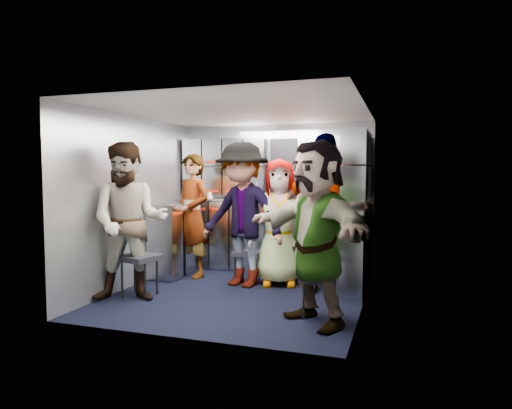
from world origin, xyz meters
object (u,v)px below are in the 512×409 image
(jump_seat_mid_right, at_px, (326,255))
(attendant_arc_e, at_px, (316,232))
(jump_seat_mid_left, at_px, (247,255))
(attendant_arc_c, at_px, (279,222))
(attendant_arc_a, at_px, (130,222))
(attendant_arc_d, at_px, (324,213))
(attendant_arc_b, at_px, (242,215))
(jump_seat_near_right, at_px, (319,280))
(attendant_standing, at_px, (192,216))
(jump_seat_near_left, at_px, (139,260))
(jump_seat_center, at_px, (283,248))

(jump_seat_mid_right, bearing_deg, attendant_arc_e, -84.47)
(jump_seat_mid_left, xyz_separation_m, attendant_arc_c, (0.42, 0.01, 0.43))
(attendant_arc_a, xyz_separation_m, attendant_arc_d, (1.95, 1.06, 0.06))
(jump_seat_mid_right, bearing_deg, attendant_arc_b, -166.57)
(jump_seat_mid_right, height_order, jump_seat_near_right, jump_seat_mid_right)
(attendant_standing, height_order, attendant_arc_d, attendant_arc_d)
(jump_seat_near_right, relative_size, attendant_standing, 0.25)
(jump_seat_near_left, distance_m, attendant_arc_d, 2.20)
(jump_seat_near_right, distance_m, attendant_arc_b, 1.57)
(jump_seat_near_right, relative_size, attendant_arc_c, 0.26)
(jump_seat_mid_left, bearing_deg, attendant_arc_d, -6.89)
(attendant_arc_b, height_order, attendant_arc_e, attendant_arc_b)
(attendant_standing, distance_m, attendant_arc_c, 1.24)
(jump_seat_mid_left, relative_size, jump_seat_center, 0.82)
(jump_seat_near_right, height_order, attendant_arc_b, attendant_arc_b)
(attendant_arc_b, bearing_deg, jump_seat_near_right, -26.26)
(attendant_arc_a, xyz_separation_m, attendant_arc_b, (0.94, 1.01, 0.02))
(attendant_arc_b, bearing_deg, attendant_arc_d, 17.31)
(attendant_arc_b, distance_m, attendant_arc_e, 1.61)
(attendant_standing, bearing_deg, jump_seat_mid_left, 19.41)
(jump_seat_near_left, relative_size, jump_seat_mid_left, 1.21)
(jump_seat_mid_left, xyz_separation_m, attendant_arc_a, (-0.94, -1.19, 0.51))
(attendant_arc_b, distance_m, attendant_arc_c, 0.47)
(attendant_arc_b, bearing_deg, jump_seat_mid_right, 27.37)
(attendant_standing, relative_size, attendant_arc_a, 0.95)
(attendant_arc_e, bearing_deg, jump_seat_near_left, -148.03)
(jump_seat_near_left, height_order, attendant_arc_e, attendant_arc_e)
(jump_seat_center, distance_m, attendant_arc_d, 0.83)
(attendant_arc_c, bearing_deg, attendant_arc_d, -29.73)
(attendant_arc_c, bearing_deg, attendant_arc_e, -78.41)
(attendant_arc_e, bearing_deg, attendant_arc_b, 175.42)
(attendant_arc_a, bearing_deg, attendant_standing, 62.00)
(jump_seat_mid_right, bearing_deg, jump_seat_near_left, -151.31)
(jump_seat_near_left, height_order, attendant_standing, attendant_standing)
(jump_seat_mid_right, bearing_deg, attendant_standing, 178.80)
(jump_seat_mid_left, xyz_separation_m, attendant_arc_d, (1.00, -0.12, 0.58))
(jump_seat_near_left, height_order, jump_seat_mid_right, jump_seat_near_left)
(jump_seat_center, xyz_separation_m, attendant_arc_b, (-0.42, -0.37, 0.46))
(attendant_arc_a, height_order, attendant_arc_e, attendant_arc_a)
(attendant_arc_a, bearing_deg, jump_seat_mid_right, 10.29)
(attendant_standing, bearing_deg, attendant_arc_e, -9.76)
(jump_seat_mid_right, xyz_separation_m, attendant_standing, (-1.82, 0.04, 0.43))
(jump_seat_center, relative_size, attendant_arc_d, 0.26)
(jump_seat_near_left, xyz_separation_m, attendant_arc_c, (1.36, 1.02, 0.37))
(attendant_arc_d, bearing_deg, attendant_arc_a, -147.09)
(jump_seat_center, bearing_deg, attendant_arc_e, -64.63)
(jump_seat_center, distance_m, attendant_standing, 1.30)
(attendant_arc_e, bearing_deg, jump_seat_near_right, 130.52)
(jump_seat_near_right, bearing_deg, jump_seat_mid_right, 96.36)
(attendant_arc_c, bearing_deg, jump_seat_near_right, -74.81)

